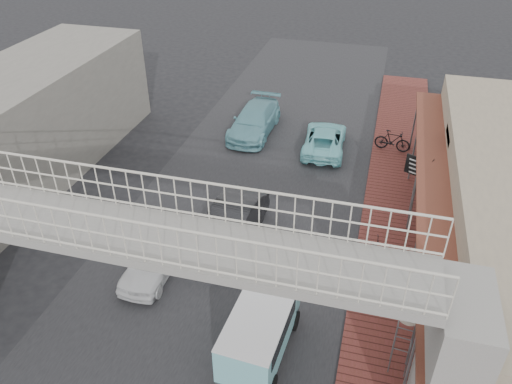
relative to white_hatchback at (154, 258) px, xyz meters
The scene contains 14 objects.
ground 2.26m from the white_hatchback, ahead, with size 120.00×120.00×0.00m, color black.
road_strip 2.25m from the white_hatchback, ahead, with size 10.00×60.00×0.01m, color black.
sidewalk 9.20m from the white_hatchback, 19.46° to the left, with size 3.00×40.00×0.10m, color brown.
footbridge 5.16m from the white_hatchback, 61.27° to the right, with size 16.40×2.40×6.34m.
building_far_left 10.88m from the white_hatchback, 145.57° to the left, with size 5.00×14.00×5.00m, color gray.
white_hatchback is the anchor object (origin of this frame).
dark_sedan 3.40m from the white_hatchback, 50.52° to the left, with size 1.62×4.65×1.53m, color black.
angkot_curb 12.02m from the white_hatchback, 67.20° to the left, with size 2.07×4.50×1.25m, color #7ED4DA.
angkot_far 12.08m from the white_hatchback, 87.40° to the left, with size 2.10×5.17×1.50m, color #65A3AF.
angkot_van 5.44m from the white_hatchback, 29.13° to the right, with size 1.90×3.78×1.80m.
motorcycle_near 7.95m from the white_hatchback, 20.18° to the left, with size 0.60×1.72×0.91m, color black.
motorcycle_far 14.31m from the white_hatchback, 55.38° to the left, with size 0.52×1.85×1.11m, color black.
street_clock 9.27m from the white_hatchback, 13.63° to the right, with size 0.65×0.54×2.59m.
arrow_sign 11.50m from the white_hatchback, 30.69° to the left, with size 1.73×1.19×2.89m.
Camera 1 is at (5.12, -12.58, 12.83)m, focal length 35.00 mm.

